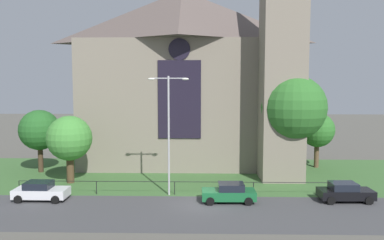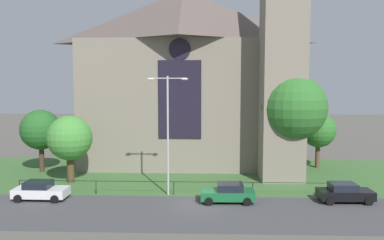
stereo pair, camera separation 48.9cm
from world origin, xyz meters
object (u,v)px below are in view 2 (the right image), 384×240
Objects in this scene: church_building at (190,75)px; parked_car_green at (228,193)px; tree_right_near at (294,108)px; parked_car_white at (40,190)px; streetlamp_near at (168,122)px; tree_left_far at (41,130)px; tree_left_near at (70,138)px; parked_car_black at (345,193)px; tree_right_far at (318,130)px.

church_building reaches higher than parked_car_green.
tree_right_near is 2.40× the size of parked_car_white.
streetlamp_near is (-11.49, -5.22, -0.82)m from tree_right_near.
church_building is 6.15× the size of parked_car_green.
streetlamp_near reaches higher than tree_left_far.
tree_left_near is 6.54m from parked_car_white.
parked_car_black is (28.41, -9.62, -3.71)m from tree_left_far.
tree_right_near is (-4.08, -5.94, 2.80)m from tree_right_far.
tree_right_near is 1.02× the size of streetlamp_near.
church_building is 21.73m from parked_car_black.
tree_left_far is at bearing -28.44° from parked_car_green.
parked_car_white and parked_car_black have the same top height.
church_building is 15.62m from tree_left_near.
parked_car_black is at bearing -18.72° from tree_left_far.
tree_right_near is (25.78, -2.97, 2.53)m from tree_left_far.
tree_left_far is 1.56× the size of parked_car_green.
tree_left_near is at bearing 85.15° from parked_car_white.
tree_left_far is at bearing -174.32° from tree_right_far.
tree_left_far is 1.55× the size of parked_car_black.
streetlamp_near is at bearing -29.82° from tree_left_far.
parked_car_black is at bearing -12.48° from tree_left_near.
tree_right_near is at bearing 110.02° from parked_car_black.
church_building reaches higher than tree_right_far.
tree_left_near reaches higher than parked_car_green.
tree_left_near is (4.65, -4.37, -0.25)m from tree_left_far.
tree_left_far reaches higher than tree_left_near.
tree_right_near reaches higher than tree_left_far.
church_building is at bearing 171.69° from tree_right_far.
tree_right_far is 0.60× the size of tree_right_near.
church_building reaches higher than streetlamp_near.
tree_right_near is 12.65m from streetlamp_near.
parked_car_white is at bearing -170.49° from streetlamp_near.
tree_right_far is at bearing 16.23° from tree_left_near.
streetlamp_near is 15.19m from parked_car_black.
tree_left_far is 0.65× the size of tree_right_near.
parked_car_green is at bearing -27.60° from tree_left_far.
tree_left_far reaches higher than tree_right_far.
tree_right_near is at bearing 18.28° from parked_car_white.
streetlamp_near is at bearing 10.07° from parked_car_white.
parked_car_white is 0.99× the size of parked_car_black.
tree_right_near reaches higher than parked_car_black.
church_building reaches higher than tree_left_near.
parked_car_green is (-10.66, -13.00, -3.44)m from tree_right_far.
tree_right_far is at bearing -130.19° from parked_car_green.
parked_car_green is 1.00× the size of parked_car_black.
parked_car_white is at bearing -127.31° from church_building.
parked_car_green is at bearing 0.02° from parked_car_white.
tree_left_far is at bearing 113.22° from parked_car_white.
church_building is at bearing 84.66° from streetlamp_near.
tree_left_near is 1.51× the size of parked_car_white.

